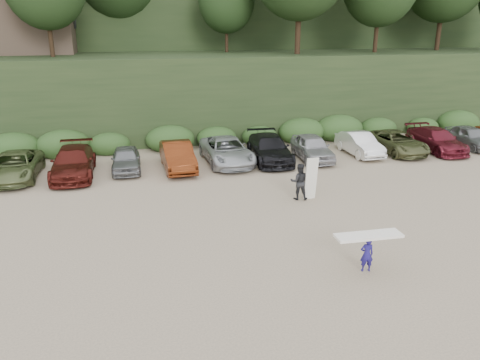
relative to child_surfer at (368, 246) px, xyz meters
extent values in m
plane|color=tan|center=(-2.93, 3.96, -0.94)|extent=(120.00, 120.00, 0.00)
cube|color=black|center=(-2.93, 25.96, 2.06)|extent=(80.00, 14.00, 6.00)
cube|color=black|center=(-2.93, 43.96, 7.06)|extent=(90.00, 30.00, 16.00)
cube|color=#2B491E|center=(-3.48, 18.46, -0.34)|extent=(46.20, 2.00, 1.20)
cube|color=brown|center=(-14.93, 27.96, 7.06)|extent=(8.00, 6.00, 4.00)
imported|color=#5D6B3E|center=(-13.70, 14.03, -0.21)|extent=(2.53, 5.30, 1.46)
imported|color=#4C1611|center=(-10.63, 13.79, -0.14)|extent=(2.33, 5.52, 1.59)
imported|color=slate|center=(-7.75, 14.11, -0.25)|extent=(1.75, 4.10, 1.38)
imported|color=#5F250E|center=(-4.80, 13.69, -0.14)|extent=(1.77, 4.85, 1.59)
imported|color=#AAADB1|center=(-1.72, 14.21, -0.16)|extent=(2.72, 5.65, 1.55)
imported|color=black|center=(0.97, 14.04, -0.14)|extent=(2.67, 5.64, 1.59)
imported|color=#A2A1A6|center=(3.68, 13.73, -0.15)|extent=(2.17, 4.73, 1.57)
imported|color=white|center=(7.13, 14.03, -0.21)|extent=(1.56, 4.42, 1.45)
imported|color=brown|center=(9.73, 13.92, -0.22)|extent=(2.68, 5.29, 1.43)
imported|color=maroon|center=(12.61, 13.63, -0.18)|extent=(2.24, 5.26, 1.51)
imported|color=slate|center=(15.50, 13.89, -0.19)|extent=(1.97, 4.47, 1.50)
imported|color=navy|center=(0.00, 0.00, -0.31)|extent=(0.51, 0.38, 1.26)
cube|color=white|center=(0.00, 0.00, 0.40)|extent=(2.32, 0.74, 0.09)
imported|color=black|center=(0.29, 7.19, -0.04)|extent=(1.03, 0.90, 1.80)
cube|color=silver|center=(0.83, 7.03, 0.12)|extent=(0.61, 0.34, 2.12)
camera|label=1|loc=(-7.73, -12.87, 7.12)|focal=35.00mm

